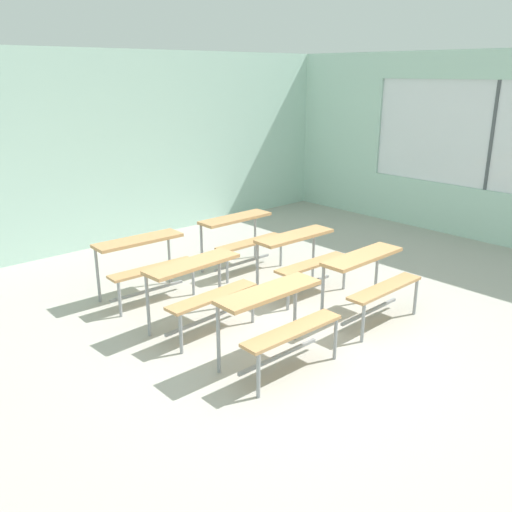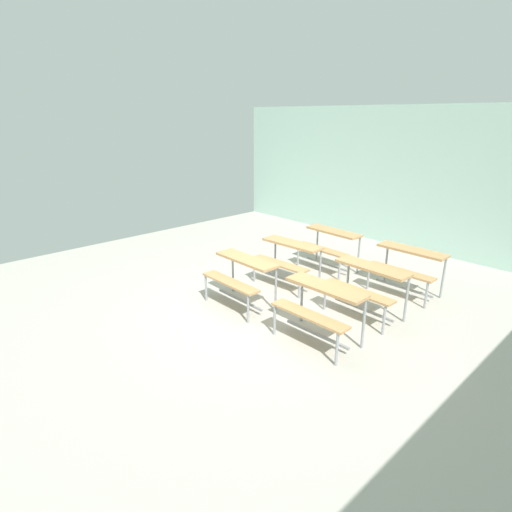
% 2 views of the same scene
% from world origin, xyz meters
% --- Properties ---
extents(ground, '(10.00, 9.00, 0.05)m').
position_xyz_m(ground, '(0.00, 0.00, -0.03)').
color(ground, '#ADA89E').
extents(wall_back, '(10.00, 0.12, 3.00)m').
position_xyz_m(wall_back, '(0.00, 4.50, 1.50)').
color(wall_back, silver).
rests_on(wall_back, ground).
extents(desk_bench_r0c0, '(1.11, 0.60, 0.74)m').
position_xyz_m(desk_bench_r0c0, '(-0.36, -0.15, 0.56)').
color(desk_bench_r0c0, tan).
rests_on(desk_bench_r0c0, ground).
extents(desk_bench_r0c1, '(1.11, 0.60, 0.74)m').
position_xyz_m(desk_bench_r0c1, '(1.12, -0.11, 0.56)').
color(desk_bench_r0c1, tan).
rests_on(desk_bench_r0c1, ground).
extents(desk_bench_r1c0, '(1.13, 0.64, 0.74)m').
position_xyz_m(desk_bench_r1c0, '(-0.42, 0.97, 0.56)').
color(desk_bench_r1c0, tan).
rests_on(desk_bench_r1c0, ground).
extents(desk_bench_r1c1, '(1.12, 0.62, 0.74)m').
position_xyz_m(desk_bench_r1c1, '(1.13, 0.95, 0.56)').
color(desk_bench_r1c1, tan).
rests_on(desk_bench_r1c1, ground).
extents(desk_bench_r2c0, '(1.12, 0.63, 0.74)m').
position_xyz_m(desk_bench_r2c0, '(-0.41, 2.11, 0.56)').
color(desk_bench_r2c0, tan).
rests_on(desk_bench_r2c0, ground).
extents(desk_bench_r2c1, '(1.10, 0.59, 0.74)m').
position_xyz_m(desk_bench_r2c1, '(1.14, 2.11, 0.56)').
color(desk_bench_r2c1, tan).
rests_on(desk_bench_r2c1, ground).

